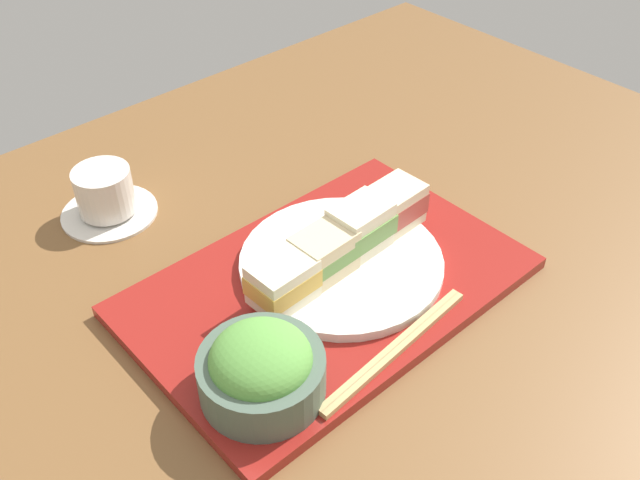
{
  "coord_description": "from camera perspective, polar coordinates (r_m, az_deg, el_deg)",
  "views": [
    {
      "loc": [
        -39.72,
        -45.69,
        56.79
      ],
      "look_at": [
        1.46,
        0.24,
        5.0
      ],
      "focal_mm": 39.86,
      "sensor_mm": 36.0,
      "label": 1
    }
  ],
  "objects": [
    {
      "name": "ground_plane",
      "position": [
        0.84,
        -0.63,
        -3.91
      ],
      "size": [
        140.0,
        100.0,
        3.0
      ],
      "primitive_type": "cube",
      "color": "brown"
    },
    {
      "name": "serving_tray",
      "position": [
        0.81,
        0.52,
        -3.8
      ],
      "size": [
        43.79,
        28.51,
        1.48
      ],
      "primitive_type": "cube",
      "color": "maroon",
      "rests_on": "ground_plane"
    },
    {
      "name": "sandwich_plate",
      "position": [
        0.82,
        1.72,
        -1.83
      ],
      "size": [
        23.58,
        23.58,
        1.22
      ],
      "primitive_type": "cylinder",
      "color": "white",
      "rests_on": "serving_tray"
    },
    {
      "name": "sandwich_nearmost",
      "position": [
        0.75,
        -3.01,
        -3.36
      ],
      "size": [
        7.11,
        5.32,
        5.05
      ],
      "color": "#EFE5C1",
      "rests_on": "sandwich_plate"
    },
    {
      "name": "sandwich_inner_near",
      "position": [
        0.78,
        0.24,
        -1.14
      ],
      "size": [
        6.98,
        5.28,
        5.2
      ],
      "color": "beige",
      "rests_on": "sandwich_plate"
    },
    {
      "name": "sandwich_inner_far",
      "position": [
        0.81,
        3.23,
        1.05
      ],
      "size": [
        7.37,
        5.56,
        5.86
      ],
      "color": "#EFE5C1",
      "rests_on": "sandwich_plate"
    },
    {
      "name": "sandwich_farmost",
      "position": [
        0.85,
        5.96,
        2.74
      ],
      "size": [
        7.24,
        5.3,
        5.32
      ],
      "color": "beige",
      "rests_on": "sandwich_plate"
    },
    {
      "name": "salad_bowl",
      "position": [
        0.68,
        -4.73,
        -10.24
      ],
      "size": [
        12.23,
        12.23,
        7.23
      ],
      "color": "#4C6051",
      "rests_on": "serving_tray"
    },
    {
      "name": "chopsticks_pair",
      "position": [
        0.73,
        6.06,
        -8.71
      ],
      "size": [
        22.06,
        3.19,
        0.7
      ],
      "color": "tan",
      "rests_on": "serving_tray"
    },
    {
      "name": "coffee_cup",
      "position": [
        0.95,
        -16.81,
        3.48
      ],
      "size": [
        12.34,
        12.34,
        6.68
      ],
      "color": "silver",
      "rests_on": "ground_plane"
    }
  ]
}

